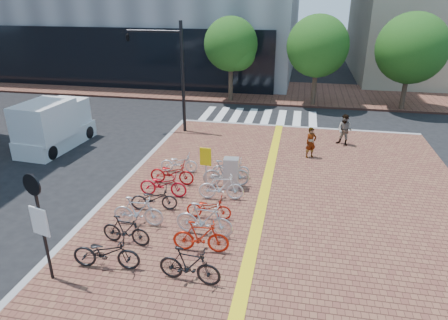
% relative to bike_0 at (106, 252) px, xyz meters
% --- Properties ---
extents(ground, '(120.00, 120.00, 0.00)m').
position_rel_bike_0_xyz_m(ground, '(2.00, 2.48, -0.67)').
color(ground, black).
rests_on(ground, ground).
extents(kerb_north, '(14.00, 0.25, 0.15)m').
position_rel_bike_0_xyz_m(kerb_north, '(5.00, 14.48, -0.59)').
color(kerb_north, gray).
rests_on(kerb_north, ground).
extents(far_sidewalk, '(70.00, 8.00, 0.15)m').
position_rel_bike_0_xyz_m(far_sidewalk, '(2.00, 23.48, -0.60)').
color(far_sidewalk, brown).
rests_on(far_sidewalk, ground).
extents(crosswalk, '(7.50, 4.00, 0.01)m').
position_rel_bike_0_xyz_m(crosswalk, '(2.50, 16.48, -0.66)').
color(crosswalk, silver).
rests_on(crosswalk, ground).
extents(street_trees, '(16.20, 4.60, 6.35)m').
position_rel_bike_0_xyz_m(street_trees, '(7.05, 19.93, 3.43)').
color(street_trees, '#38281E').
rests_on(street_trees, far_sidewalk).
extents(bike_0, '(2.04, 0.87, 1.04)m').
position_rel_bike_0_xyz_m(bike_0, '(0.00, 0.00, 0.00)').
color(bike_0, black).
rests_on(bike_0, sidewalk).
extents(bike_1, '(1.67, 0.60, 0.98)m').
position_rel_bike_0_xyz_m(bike_1, '(0.05, 1.24, -0.03)').
color(bike_1, black).
rests_on(bike_1, sidewalk).
extents(bike_2, '(1.79, 0.58, 1.06)m').
position_rel_bike_0_xyz_m(bike_2, '(0.00, 2.36, 0.01)').
color(bike_2, silver).
rests_on(bike_2, sidewalk).
extents(bike_3, '(1.79, 0.90, 0.90)m').
position_rel_bike_0_xyz_m(bike_3, '(0.15, 3.48, -0.07)').
color(bike_3, black).
rests_on(bike_3, sidewalk).
extents(bike_4, '(1.91, 0.71, 0.99)m').
position_rel_bike_0_xyz_m(bike_4, '(0.12, 4.57, -0.02)').
color(bike_4, red).
rests_on(bike_4, sidewalk).
extents(bike_5, '(1.88, 0.68, 0.98)m').
position_rel_bike_0_xyz_m(bike_5, '(0.12, 5.68, -0.03)').
color(bike_5, '#A80C0F').
rests_on(bike_5, sidewalk).
extents(bike_6, '(1.70, 0.74, 0.87)m').
position_rel_bike_0_xyz_m(bike_6, '(0.06, 6.88, -0.09)').
color(bike_6, silver).
rests_on(bike_6, sidewalk).
extents(bike_7, '(1.84, 0.68, 1.08)m').
position_rel_bike_0_xyz_m(bike_7, '(2.52, -0.13, 0.02)').
color(bike_7, black).
rests_on(bike_7, sidewalk).
extents(bike_8, '(1.78, 0.61, 1.05)m').
position_rel_bike_0_xyz_m(bike_8, '(2.48, 1.30, 0.01)').
color(bike_8, red).
rests_on(bike_8, sidewalk).
extents(bike_9, '(1.98, 0.70, 1.17)m').
position_rel_bike_0_xyz_m(bike_9, '(2.36, 2.18, 0.06)').
color(bike_9, silver).
rests_on(bike_9, sidewalk).
extents(bike_10, '(1.62, 0.60, 0.84)m').
position_rel_bike_0_xyz_m(bike_10, '(2.27, 3.26, -0.10)').
color(bike_10, '#B1180C').
rests_on(bike_10, sidewalk).
extents(bike_11, '(1.80, 0.71, 1.05)m').
position_rel_bike_0_xyz_m(bike_11, '(2.41, 4.72, 0.01)').
color(bike_11, silver).
rests_on(bike_11, sidewalk).
extents(bike_12, '(1.99, 0.90, 1.15)m').
position_rel_bike_0_xyz_m(bike_12, '(2.38, 5.89, 0.06)').
color(bike_12, '#A5A4A9').
rests_on(bike_12, sidewalk).
extents(bike_13, '(1.67, 0.75, 0.85)m').
position_rel_bike_0_xyz_m(bike_13, '(2.42, 6.74, -0.10)').
color(bike_13, '#BBBBC0').
rests_on(bike_13, sidewalk).
extents(pedestrian_a, '(0.66, 0.59, 1.51)m').
position_rel_bike_0_xyz_m(pedestrian_a, '(5.79, 9.76, 0.23)').
color(pedestrian_a, gray).
rests_on(pedestrian_a, sidewalk).
extents(pedestrian_b, '(1.00, 0.92, 1.64)m').
position_rel_bike_0_xyz_m(pedestrian_b, '(7.52, 11.83, 0.30)').
color(pedestrian_b, '#484B5B').
rests_on(pedestrian_b, sidewalk).
extents(utility_box, '(0.63, 0.48, 1.31)m').
position_rel_bike_0_xyz_m(utility_box, '(2.61, 5.76, 0.13)').
color(utility_box, '#B3B4B8').
rests_on(utility_box, sidewalk).
extents(yellow_sign, '(0.47, 0.12, 1.73)m').
position_rel_bike_0_xyz_m(yellow_sign, '(1.59, 5.64, 0.68)').
color(yellow_sign, '#B7B7BC').
rests_on(yellow_sign, sidewalk).
extents(notice_sign, '(0.59, 0.22, 3.25)m').
position_rel_bike_0_xyz_m(notice_sign, '(-1.31, -0.78, 1.53)').
color(notice_sign, black).
rests_on(notice_sign, sidewalk).
extents(traffic_light_pole, '(3.26, 1.26, 6.07)m').
position_rel_bike_0_xyz_m(traffic_light_pole, '(-2.71, 12.43, 3.67)').
color(traffic_light_pole, black).
rests_on(traffic_light_pole, sidewalk).
extents(box_truck, '(2.26, 4.60, 2.58)m').
position_rel_bike_0_xyz_m(box_truck, '(-7.33, 8.96, 0.54)').
color(box_truck, silver).
rests_on(box_truck, ground).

